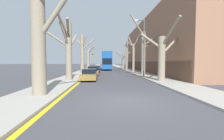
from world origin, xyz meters
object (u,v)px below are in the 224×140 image
parked_car_2 (96,69)px  lamp_post (143,45)px  street_tree_right_3 (127,55)px  street_tree_right_4 (123,60)px  street_tree_left_2 (82,53)px  street_tree_left_1 (68,48)px  street_tree_left_3 (89,59)px  parked_car_1 (93,71)px  street_tree_left_0 (39,38)px  street_tree_right_0 (162,55)px  double_decker_bus (107,60)px  street_tree_right_2 (133,55)px  parked_car_0 (90,75)px  street_tree_right_1 (144,51)px

parked_car_2 → lamp_post: lamp_post is taller
street_tree_right_3 → street_tree_right_4: street_tree_right_3 is taller
street_tree_right_3 → street_tree_left_2: bearing=-127.0°
street_tree_left_1 → lamp_post: size_ratio=0.88×
street_tree_left_3 → parked_car_1: 11.89m
street_tree_right_4 → parked_car_1: street_tree_right_4 is taller
street_tree_left_0 → street_tree_left_3: street_tree_left_0 is taller
street_tree_right_3 → street_tree_right_4: (-0.18, 7.19, -1.33)m
street_tree_right_3 → parked_car_2: size_ratio=2.23×
street_tree_left_0 → street_tree_right_0: bearing=32.9°
parked_car_2 → street_tree_left_2: bearing=-127.1°
street_tree_left_0 → street_tree_left_2: bearing=90.1°
street_tree_right_3 → street_tree_left_0: bearing=-107.8°
street_tree_right_0 → double_decker_bus: bearing=102.0°
street_tree_left_0 → street_tree_left_1: street_tree_left_0 is taller
street_tree_right_0 → street_tree_left_3: bearing=116.4°
street_tree_right_2 → parked_car_0: size_ratio=1.81×
street_tree_right_1 → street_tree_right_2: street_tree_right_1 is taller
street_tree_left_1 → street_tree_left_0: bearing=-88.6°
street_tree_left_2 → street_tree_right_1: (9.92, -3.89, 0.19)m
street_tree_left_1 → parked_car_1: street_tree_left_1 is taller
parked_car_0 → lamp_post: 8.43m
street_tree_right_4 → parked_car_0: 30.79m
parked_car_1 → street_tree_right_1: bearing=-3.5°
street_tree_right_3 → double_decker_bus: 5.62m
street_tree_right_1 → parked_car_0: (-7.80, -5.51, -3.21)m
street_tree_left_3 → street_tree_right_0: size_ratio=0.93×
street_tree_left_3 → street_tree_right_3: bearing=27.3°
street_tree_left_3 → street_tree_right_1: street_tree_right_1 is taller
street_tree_left_2 → street_tree_left_3: street_tree_left_2 is taller
street_tree_left_0 → lamp_post: size_ratio=1.02×
street_tree_left_2 → parked_car_1: bearing=-58.1°
street_tree_left_0 → street_tree_right_4: (9.71, 38.08, -0.77)m
street_tree_left_3 → street_tree_left_1: bearing=-91.2°
street_tree_left_2 → parked_car_0: (2.12, -9.40, -3.02)m
street_tree_right_1 → double_decker_bus: (-5.39, 17.79, -1.22)m
parked_car_0 → parked_car_2: 12.19m
street_tree_left_1 → street_tree_left_2: 9.97m
street_tree_right_1 → street_tree_right_4: 24.28m
street_tree_right_1 → parked_car_1: street_tree_right_1 is taller
parked_car_1 → street_tree_right_0: bearing=-45.6°
street_tree_right_2 → parked_car_1: street_tree_right_2 is taller
street_tree_right_1 → parked_car_1: 8.43m
street_tree_right_3 → parked_car_0: bearing=-109.1°
parked_car_1 → street_tree_right_4: bearing=72.2°
street_tree_left_1 → parked_car_2: 13.30m
street_tree_left_0 → street_tree_left_3: bearing=89.6°
lamp_post → street_tree_right_0: bearing=-80.8°
street_tree_right_2 → parked_car_1: size_ratio=1.91×
street_tree_right_2 → parked_car_2: (-7.82, -1.51, -2.84)m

